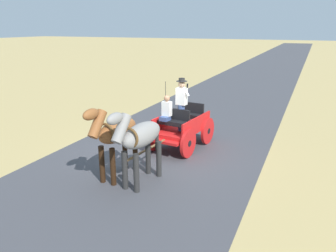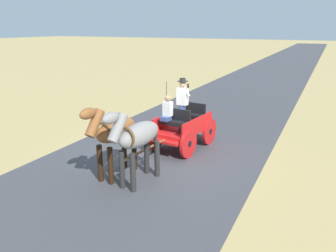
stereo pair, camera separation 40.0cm
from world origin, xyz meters
TOP-DOWN VIEW (x-y plane):
  - ground_plane at (0.00, 0.00)m, footprint 200.00×200.00m
  - road_surface at (0.00, 0.00)m, footprint 6.69×160.00m
  - horse_drawn_carriage at (-0.41, -0.63)m, footprint 1.68×4.52m
  - horse_near_side at (-0.46, 2.42)m, footprint 0.73×2.14m
  - horse_off_side at (0.33, 2.33)m, footprint 0.66×2.13m

SIDE VIEW (x-z plane):
  - ground_plane at x=0.00m, z-range 0.00..0.00m
  - road_surface at x=0.00m, z-range 0.00..0.01m
  - horse_drawn_carriage at x=-0.41m, z-range -0.43..2.07m
  - horse_near_side at x=-0.46m, z-range 0.22..2.43m
  - horse_off_side at x=0.33m, z-range 0.22..2.43m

